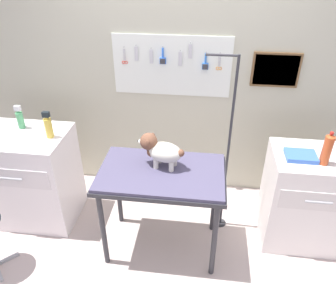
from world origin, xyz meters
TOP-DOWN VIEW (x-y plane):
  - ground at (0.00, 0.00)m, footprint 4.40×4.00m
  - rear_wall_panel at (0.00, 1.28)m, footprint 4.00×0.11m
  - grooming_table at (-0.07, 0.33)m, footprint 1.01×0.61m
  - grooming_arm at (0.45, 0.66)m, footprint 0.30×0.11m
  - dog at (-0.09, 0.41)m, footprint 0.38×0.22m
  - counter_left at (-1.35, 0.57)m, footprint 0.80×0.58m
  - cabinet_right at (1.15, 0.60)m, footprint 0.68×0.54m
  - spray_bottle_tall at (-1.39, 0.69)m, footprint 0.06×0.06m
  - spray_bottle_short at (-1.07, 0.57)m, footprint 0.06×0.06m
  - soda_bottle at (1.17, 0.50)m, footprint 0.07×0.07m
  - supply_tray at (1.01, 0.56)m, footprint 0.24×0.18m

SIDE VIEW (x-z plane):
  - ground at x=0.00m, z-range -0.04..0.00m
  - cabinet_right at x=1.15m, z-range 0.00..0.89m
  - counter_left at x=-1.35m, z-range 0.00..0.93m
  - grooming_table at x=-0.07m, z-range 0.33..1.16m
  - grooming_arm at x=0.45m, z-range -0.05..1.62m
  - supply_tray at x=1.01m, z-range 0.89..0.93m
  - dog at x=-0.09m, z-range 0.84..1.11m
  - spray_bottle_tall at x=-1.39m, z-range 0.91..1.13m
  - soda_bottle at x=1.17m, z-range 0.88..1.16m
  - spray_bottle_short at x=-1.07m, z-range 0.91..1.15m
  - rear_wall_panel at x=0.00m, z-range 0.01..2.31m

